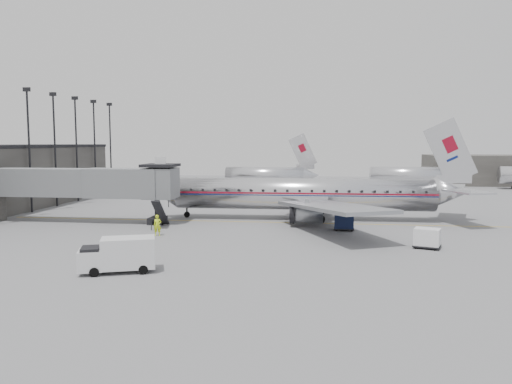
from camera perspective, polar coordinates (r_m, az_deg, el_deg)
ground at (r=48.58m, az=-2.05°, el=-4.54°), size 160.00×160.00×0.00m
hangar at (r=113.61m, az=26.39°, el=2.28°), size 30.00×12.00×6.00m
apron_line at (r=54.08m, az=2.12°, el=-3.48°), size 60.00×0.15×0.01m
jet_bridge at (r=56.57m, az=-18.34°, el=0.90°), size 21.00×6.20×7.10m
floodlight_masts at (r=69.73m, az=-23.21°, el=5.03°), size 0.90×42.25×15.25m
distant_aircraft_near at (r=89.88m, az=1.13°, el=1.95°), size 16.39×3.20×10.26m
distant_aircraft_mid at (r=94.81m, az=17.23°, el=1.89°), size 16.39×3.20×10.26m
airliner at (r=56.06m, az=6.15°, el=-0.25°), size 35.87×33.24×11.35m
service_van at (r=34.64m, az=-15.45°, el=-6.88°), size 5.27×3.40×2.32m
baggage_cart_navy at (r=49.86m, az=10.02°, el=-3.41°), size 1.99×1.54×1.52m
baggage_cart_white at (r=43.21m, az=18.97°, el=-4.96°), size 2.50×2.20×1.64m
ramp_worker at (r=47.20m, az=-11.20°, el=-3.75°), size 0.82×0.67×1.95m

